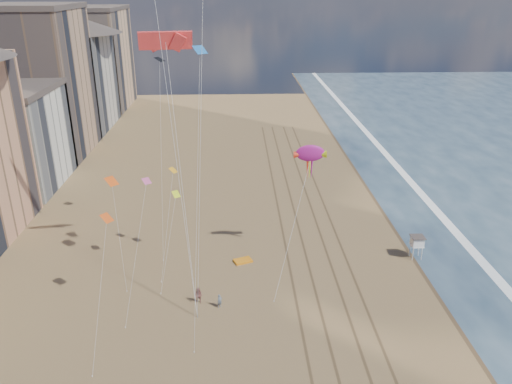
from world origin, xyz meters
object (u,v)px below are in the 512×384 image
show_kite (310,154)px  kite_flyer_a (220,301)px  kite_flyer_b (199,296)px  lifeguard_stand (417,242)px  grounded_kite (243,261)px

show_kite → kite_flyer_a: 19.88m
show_kite → kite_flyer_b: 20.71m
lifeguard_stand → show_kite: show_kite is taller
show_kite → kite_flyer_a: bearing=-135.7°
kite_flyer_b → lifeguard_stand: bearing=41.8°
lifeguard_stand → kite_flyer_a: bearing=-158.8°
grounded_kite → kite_flyer_a: 9.87m
grounded_kite → lifeguard_stand: bearing=-21.1°
lifeguard_stand → kite_flyer_b: size_ratio=1.62×
lifeguard_stand → grounded_kite: 22.10m
grounded_kite → kite_flyer_a: kite_flyer_a is taller
show_kite → kite_flyer_b: (-13.02, -9.60, -12.93)m
grounded_kite → show_kite: show_kite is taller
lifeguard_stand → kite_flyer_b: bearing=-162.1°
lifeguard_stand → kite_flyer_a: 26.47m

